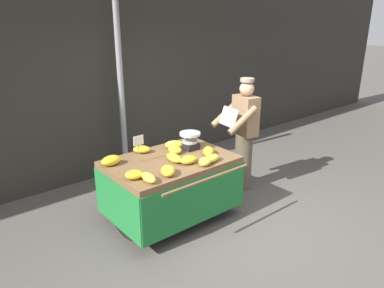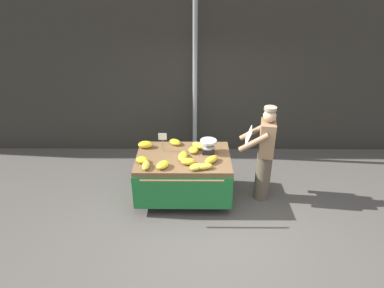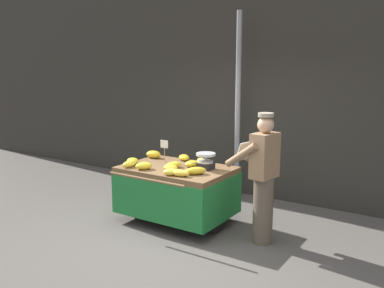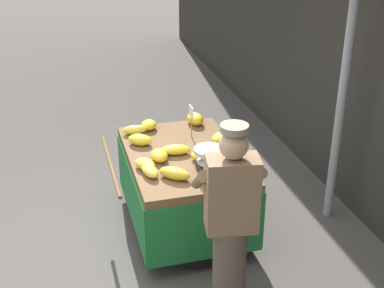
{
  "view_description": "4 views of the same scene",
  "coord_description": "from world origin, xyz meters",
  "px_view_note": "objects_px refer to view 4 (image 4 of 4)",
  "views": [
    {
      "loc": [
        -3.0,
        -2.8,
        2.57
      ],
      "look_at": [
        -0.22,
        0.59,
        1.0
      ],
      "focal_mm": 34.16,
      "sensor_mm": 36.0,
      "label": 1
    },
    {
      "loc": [
        -0.32,
        -4.25,
        3.63
      ],
      "look_at": [
        -0.35,
        0.75,
        1.03
      ],
      "focal_mm": 31.72,
      "sensor_mm": 36.0,
      "label": 2
    },
    {
      "loc": [
        2.93,
        -4.13,
        2.27
      ],
      "look_at": [
        -0.27,
        0.74,
        1.2
      ],
      "focal_mm": 38.82,
      "sensor_mm": 36.0,
      "label": 3
    },
    {
      "loc": [
        3.99,
        -0.46,
        3.16
      ],
      "look_at": [
        -0.28,
        0.7,
        1.03
      ],
      "focal_mm": 49.81,
      "sensor_mm": 36.0,
      "label": 4
    }
  ],
  "objects_px": {
    "street_pole": "(346,71)",
    "price_sign": "(191,115)",
    "banana_bunch_9": "(175,173)",
    "vendor_person": "(230,227)",
    "banana_bunch_0": "(175,150)",
    "weighing_scale": "(209,160)",
    "banana_bunch_3": "(150,171)",
    "banana_bunch_10": "(145,164)",
    "banana_cart": "(184,174)",
    "banana_bunch_1": "(218,157)",
    "banana_bunch_8": "(220,138)",
    "banana_bunch_2": "(195,119)",
    "banana_bunch_6": "(135,130)",
    "banana_bunch_11": "(159,156)",
    "banana_bunch_4": "(149,125)",
    "banana_bunch_7": "(202,155)",
    "banana_bunch_5": "(140,140)"
  },
  "relations": [
    {
      "from": "banana_bunch_0",
      "to": "banana_bunch_6",
      "type": "bearing_deg",
      "value": -152.15
    },
    {
      "from": "street_pole",
      "to": "vendor_person",
      "type": "xyz_separation_m",
      "value": [
        1.16,
        -1.53,
        -0.72
      ]
    },
    {
      "from": "banana_bunch_1",
      "to": "weighing_scale",
      "type": "bearing_deg",
      "value": -41.74
    },
    {
      "from": "vendor_person",
      "to": "street_pole",
      "type": "bearing_deg",
      "value": 127.18
    },
    {
      "from": "banana_bunch_5",
      "to": "banana_bunch_2",
      "type": "bearing_deg",
      "value": 117.94
    },
    {
      "from": "banana_bunch_4",
      "to": "banana_bunch_9",
      "type": "distance_m",
      "value": 1.12
    },
    {
      "from": "banana_bunch_8",
      "to": "vendor_person",
      "type": "relative_size",
      "value": 0.13
    },
    {
      "from": "banana_cart",
      "to": "price_sign",
      "type": "height_order",
      "value": "price_sign"
    },
    {
      "from": "banana_cart",
      "to": "banana_bunch_3",
      "type": "bearing_deg",
      "value": -49.53
    },
    {
      "from": "banana_bunch_4",
      "to": "banana_bunch_7",
      "type": "bearing_deg",
      "value": 22.76
    },
    {
      "from": "banana_bunch_2",
      "to": "banana_bunch_3",
      "type": "height_order",
      "value": "banana_bunch_2"
    },
    {
      "from": "banana_bunch_3",
      "to": "banana_bunch_8",
      "type": "distance_m",
      "value": 0.97
    },
    {
      "from": "vendor_person",
      "to": "banana_bunch_0",
      "type": "bearing_deg",
      "value": -176.12
    },
    {
      "from": "weighing_scale",
      "to": "banana_bunch_4",
      "type": "xyz_separation_m",
      "value": [
        -1.08,
        -0.34,
        -0.07
      ]
    },
    {
      "from": "price_sign",
      "to": "banana_bunch_8",
      "type": "xyz_separation_m",
      "value": [
        0.19,
        0.25,
        -0.2
      ]
    },
    {
      "from": "street_pole",
      "to": "banana_bunch_4",
      "type": "height_order",
      "value": "street_pole"
    },
    {
      "from": "banana_bunch_2",
      "to": "banana_bunch_11",
      "type": "height_order",
      "value": "banana_bunch_2"
    },
    {
      "from": "price_sign",
      "to": "banana_bunch_2",
      "type": "bearing_deg",
      "value": 157.75
    },
    {
      "from": "banana_bunch_4",
      "to": "banana_bunch_5",
      "type": "height_order",
      "value": "banana_bunch_5"
    },
    {
      "from": "banana_bunch_6",
      "to": "banana_bunch_2",
      "type": "bearing_deg",
      "value": 97.7
    },
    {
      "from": "banana_bunch_11",
      "to": "banana_bunch_4",
      "type": "bearing_deg",
      "value": 176.61
    },
    {
      "from": "price_sign",
      "to": "vendor_person",
      "type": "distance_m",
      "value": 1.73
    },
    {
      "from": "banana_bunch_0",
      "to": "vendor_person",
      "type": "height_order",
      "value": "vendor_person"
    },
    {
      "from": "street_pole",
      "to": "banana_bunch_10",
      "type": "relative_size",
      "value": 14.81
    },
    {
      "from": "street_pole",
      "to": "price_sign",
      "type": "relative_size",
      "value": 9.4
    },
    {
      "from": "banana_cart",
      "to": "banana_bunch_4",
      "type": "bearing_deg",
      "value": -162.09
    },
    {
      "from": "banana_bunch_4",
      "to": "banana_bunch_5",
      "type": "xyz_separation_m",
      "value": [
        0.35,
        -0.16,
        0.0
      ]
    },
    {
      "from": "price_sign",
      "to": "banana_bunch_7",
      "type": "bearing_deg",
      "value": -4.19
    },
    {
      "from": "banana_bunch_6",
      "to": "banana_bunch_1",
      "type": "bearing_deg",
      "value": 37.68
    },
    {
      "from": "banana_bunch_8",
      "to": "banana_bunch_11",
      "type": "xyz_separation_m",
      "value": [
        0.24,
        -0.68,
        0.0
      ]
    },
    {
      "from": "street_pole",
      "to": "banana_bunch_11",
      "type": "distance_m",
      "value": 1.94
    },
    {
      "from": "banana_bunch_10",
      "to": "street_pole",
      "type": "bearing_deg",
      "value": 90.41
    },
    {
      "from": "banana_bunch_1",
      "to": "banana_bunch_3",
      "type": "distance_m",
      "value": 0.67
    },
    {
      "from": "banana_bunch_7",
      "to": "vendor_person",
      "type": "xyz_separation_m",
      "value": [
        1.18,
        -0.12,
        -0.01
      ]
    },
    {
      "from": "banana_bunch_11",
      "to": "vendor_person",
      "type": "distance_m",
      "value": 1.3
    },
    {
      "from": "weighing_scale",
      "to": "banana_bunch_6",
      "type": "bearing_deg",
      "value": -152.9
    },
    {
      "from": "price_sign",
      "to": "banana_bunch_9",
      "type": "distance_m",
      "value": 0.92
    },
    {
      "from": "weighing_scale",
      "to": "banana_bunch_3",
      "type": "distance_m",
      "value": 0.54
    },
    {
      "from": "banana_bunch_1",
      "to": "banana_bunch_8",
      "type": "distance_m",
      "value": 0.45
    },
    {
      "from": "banana_cart",
      "to": "banana_bunch_4",
      "type": "height_order",
      "value": "banana_bunch_4"
    },
    {
      "from": "banana_bunch_10",
      "to": "banana_bunch_7",
      "type": "bearing_deg",
      "value": 93.9
    },
    {
      "from": "banana_bunch_7",
      "to": "banana_bunch_9",
      "type": "height_order",
      "value": "banana_bunch_9"
    },
    {
      "from": "banana_bunch_9",
      "to": "vendor_person",
      "type": "relative_size",
      "value": 0.17
    },
    {
      "from": "banana_bunch_0",
      "to": "vendor_person",
      "type": "xyz_separation_m",
      "value": [
        1.36,
        0.09,
        -0.01
      ]
    },
    {
      "from": "banana_cart",
      "to": "banana_bunch_11",
      "type": "distance_m",
      "value": 0.39
    },
    {
      "from": "banana_bunch_1",
      "to": "banana_bunch_11",
      "type": "relative_size",
      "value": 1.16
    },
    {
      "from": "banana_bunch_7",
      "to": "vendor_person",
      "type": "relative_size",
      "value": 0.12
    },
    {
      "from": "banana_bunch_3",
      "to": "banana_bunch_10",
      "type": "height_order",
      "value": "banana_bunch_10"
    },
    {
      "from": "price_sign",
      "to": "banana_bunch_1",
      "type": "relative_size",
      "value": 1.29
    },
    {
      "from": "street_pole",
      "to": "weighing_scale",
      "type": "bearing_deg",
      "value": -80.88
    }
  ]
}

